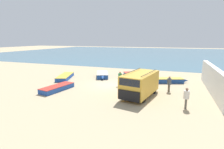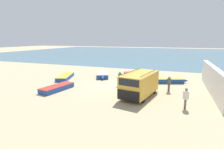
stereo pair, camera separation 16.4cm
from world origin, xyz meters
name	(u,v)px [view 1 (the left image)]	position (x,y,z in m)	size (l,w,h in m)	color
ground_plane	(108,85)	(0.00, 0.00, 0.00)	(200.00, 200.00, 0.00)	tan
sea_water	(156,53)	(0.00, 52.00, 0.00)	(120.00, 80.00, 0.01)	#477084
harbor_wall	(213,80)	(11.05, 1.00, 1.32)	(0.50, 11.97, 2.64)	silver
parked_van	(140,84)	(4.30, -2.80, 1.24)	(3.05, 5.25, 2.39)	gold
fishing_rowboat_0	(58,88)	(-4.34, -3.72, 0.26)	(1.95, 4.82, 0.52)	#234CA3
fishing_rowboat_1	(65,77)	(-6.91, 1.34, 0.27)	(2.76, 5.37, 0.53)	#234CA3
fishing_rowboat_2	(139,74)	(2.36, 6.81, 0.26)	(5.02, 3.01, 0.52)	#2D66AD
fishing_rowboat_3	(102,75)	(-2.36, 3.78, 0.32)	(2.78, 4.25, 0.65)	navy
fishing_rowboat_4	(170,80)	(6.87, 3.74, 0.29)	(4.20, 2.31, 0.58)	navy
fisherman_0	(186,96)	(8.30, -4.61, 1.01)	(0.44, 0.44, 1.69)	#5B564C
fisherman_1	(169,83)	(6.88, -0.30, 0.97)	(0.43, 0.43, 1.62)	#5B564C
fisherman_2	(120,77)	(1.38, 0.25, 1.01)	(0.44, 0.44, 1.69)	navy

